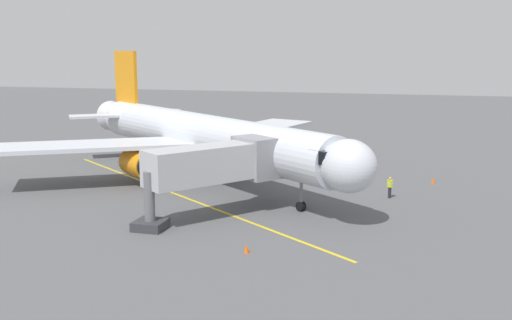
{
  "coord_description": "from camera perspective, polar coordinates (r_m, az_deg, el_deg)",
  "views": [
    {
      "loc": [
        -19.93,
        51.68,
        11.79
      ],
      "look_at": [
        -7.22,
        5.77,
        3.0
      ],
      "focal_mm": 42.65,
      "sensor_mm": 36.0,
      "label": 1
    }
  ],
  "objects": [
    {
      "name": "apron_lead_in_line",
      "position": [
        50.08,
        -7.37,
        -3.24
      ],
      "size": [
        31.86,
        24.57,
        0.01
      ],
      "primitive_type": "cube",
      "rotation": [
        0.0,
        0.0,
        0.92
      ],
      "color": "yellow",
      "rests_on": "ground"
    },
    {
      "name": "ground_crew_marshaller",
      "position": [
        49.59,
        12.44,
        -2.5
      ],
      "size": [
        0.47,
        0.45,
        1.71
      ],
      "color": "#23232D",
      "rests_on": "ground"
    },
    {
      "name": "baggage_cart_near_nose",
      "position": [
        70.28,
        -0.7,
        1.34
      ],
      "size": [
        2.7,
        2.91,
        1.27
      ],
      "color": "#2D3899",
      "rests_on": "ground"
    },
    {
      "name": "airplane",
      "position": [
        55.04,
        -5.2,
        2.28
      ],
      "size": [
        34.43,
        31.68,
        11.5
      ],
      "color": "silver",
      "rests_on": "ground"
    },
    {
      "name": "safety_cone_nose_right",
      "position": [
        35.84,
        -0.89,
        -8.29
      ],
      "size": [
        0.32,
        0.32,
        0.55
      ],
      "primitive_type": "cone",
      "color": "#F2590F",
      "rests_on": "ground"
    },
    {
      "name": "jet_bridge",
      "position": [
        42.85,
        -3.32,
        -0.36
      ],
      "size": [
        8.64,
        10.22,
        5.4
      ],
      "color": "#B7B7BC",
      "rests_on": "ground"
    },
    {
      "name": "ground_plane",
      "position": [
        56.63,
        -5.49,
        -1.61
      ],
      "size": [
        220.0,
        220.0,
        0.0
      ],
      "primitive_type": "plane",
      "color": "#565659"
    },
    {
      "name": "safety_cone_nose_left",
      "position": [
        55.96,
        16.27,
        -1.85
      ],
      "size": [
        0.32,
        0.32,
        0.55
      ],
      "primitive_type": "cone",
      "color": "#F2590F",
      "rests_on": "ground"
    }
  ]
}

